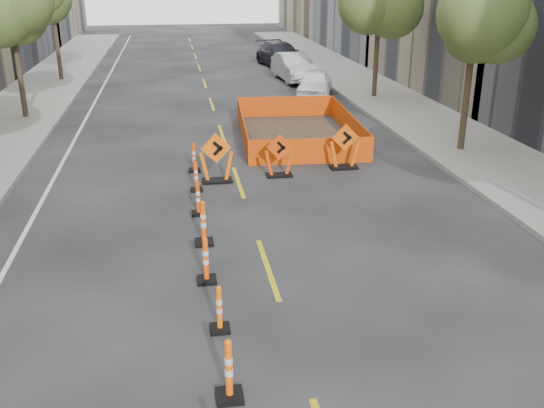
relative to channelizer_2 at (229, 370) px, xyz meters
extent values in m
plane|color=black|center=(1.27, 0.26, -0.54)|extent=(140.00, 140.00, 0.00)
cube|color=gray|center=(10.27, 12.26, -0.46)|extent=(4.00, 90.00, 0.15)
cylinder|color=#382B1E|center=(-7.13, 20.26, 1.04)|extent=(0.24, 0.24, 3.15)
sphere|color=#51662C|center=(-7.13, 20.26, 4.01)|extent=(2.80, 2.80, 2.80)
cylinder|color=#382B1E|center=(-7.13, 30.26, 1.04)|extent=(0.24, 0.24, 3.15)
sphere|color=#51662C|center=(-7.13, 30.26, 4.01)|extent=(2.80, 2.80, 2.80)
cylinder|color=#382B1E|center=(9.67, 12.26, 1.04)|extent=(0.24, 0.24, 3.15)
sphere|color=#51662C|center=(9.67, 12.26, 4.01)|extent=(2.80, 2.80, 2.80)
cylinder|color=#382B1E|center=(9.67, 22.26, 1.04)|extent=(0.24, 0.24, 3.15)
sphere|color=#51662C|center=(9.67, 22.26, 4.01)|extent=(2.80, 2.80, 2.80)
imported|color=white|center=(6.72, 23.13, 0.18)|extent=(2.87, 4.53, 1.44)
imported|color=#ADADB3|center=(6.65, 28.33, 0.27)|extent=(2.10, 5.00, 1.61)
imported|color=black|center=(6.86, 34.14, 0.27)|extent=(3.17, 5.84, 1.61)
camera|label=1|loc=(-0.60, -7.73, 5.71)|focal=40.00mm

